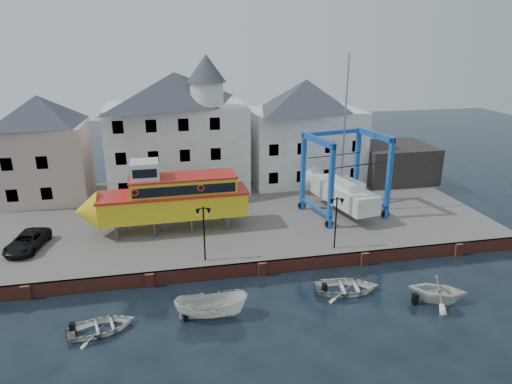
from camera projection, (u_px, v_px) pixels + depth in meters
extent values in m
plane|color=black|center=(262.00, 275.00, 33.40)|extent=(140.00, 140.00, 0.00)
cube|color=#615E5B|center=(237.00, 214.00, 43.44)|extent=(44.00, 22.00, 1.00)
cube|color=brown|center=(262.00, 268.00, 33.35)|extent=(44.00, 0.25, 1.00)
cube|color=brown|center=(26.00, 292.00, 30.15)|extent=(0.60, 0.36, 1.00)
cube|color=brown|center=(150.00, 280.00, 31.67)|extent=(0.60, 0.36, 1.00)
cube|color=brown|center=(262.00, 269.00, 33.20)|extent=(0.60, 0.36, 1.00)
cube|color=brown|center=(364.00, 259.00, 34.72)|extent=(0.60, 0.36, 1.00)
cube|color=brown|center=(458.00, 249.00, 36.24)|extent=(0.60, 0.36, 1.00)
cube|color=tan|center=(46.00, 162.00, 45.13)|extent=(8.00, 7.00, 7.50)
pyramid|color=#33353D|center=(38.00, 110.00, 43.46)|extent=(8.00, 7.00, 2.80)
cube|color=black|center=(12.00, 196.00, 42.14)|extent=(1.00, 0.08, 1.20)
cube|color=black|center=(47.00, 193.00, 42.71)|extent=(1.00, 0.08, 1.20)
cube|color=black|center=(6.00, 164.00, 41.17)|extent=(1.00, 0.08, 1.20)
cube|color=black|center=(42.00, 163.00, 41.74)|extent=(1.00, 0.08, 1.20)
cube|color=silver|center=(178.00, 148.00, 47.82)|extent=(14.00, 8.00, 9.00)
pyramid|color=#33353D|center=(175.00, 88.00, 45.85)|extent=(14.00, 8.00, 3.20)
cube|color=black|center=(124.00, 189.00, 44.04)|extent=(1.00, 0.08, 1.20)
cube|color=black|center=(156.00, 187.00, 44.61)|extent=(1.00, 0.08, 1.20)
cube|color=black|center=(186.00, 185.00, 45.19)|extent=(1.00, 0.08, 1.20)
cube|color=black|center=(217.00, 183.00, 45.76)|extent=(1.00, 0.08, 1.20)
cube|color=black|center=(121.00, 159.00, 43.07)|extent=(1.00, 0.08, 1.20)
cube|color=black|center=(153.00, 157.00, 43.65)|extent=(1.00, 0.08, 1.20)
cube|color=black|center=(185.00, 156.00, 44.22)|extent=(1.00, 0.08, 1.20)
cube|color=black|center=(216.00, 154.00, 44.79)|extent=(1.00, 0.08, 1.20)
cube|color=black|center=(118.00, 127.00, 42.10)|extent=(1.00, 0.08, 1.20)
cube|color=black|center=(151.00, 126.00, 42.68)|extent=(1.00, 0.08, 1.20)
cube|color=black|center=(183.00, 125.00, 43.25)|extent=(1.00, 0.08, 1.20)
cube|color=black|center=(215.00, 124.00, 43.82)|extent=(1.00, 0.08, 1.20)
cylinder|color=silver|center=(207.00, 94.00, 44.33)|extent=(3.20, 3.20, 2.40)
cone|color=#33353D|center=(206.00, 68.00, 43.52)|extent=(3.80, 3.80, 2.60)
cube|color=silver|center=(304.00, 145.00, 51.11)|extent=(12.00, 8.00, 8.00)
pyramid|color=#33353D|center=(306.00, 94.00, 49.30)|extent=(12.00, 8.00, 3.20)
cube|color=black|center=(273.00, 178.00, 47.36)|extent=(1.00, 0.08, 1.20)
cube|color=black|center=(301.00, 176.00, 47.93)|extent=(1.00, 0.08, 1.20)
cube|color=black|center=(328.00, 175.00, 48.50)|extent=(1.00, 0.08, 1.20)
cube|color=black|center=(355.00, 173.00, 49.08)|extent=(1.00, 0.08, 1.20)
cube|color=black|center=(274.00, 150.00, 46.39)|extent=(1.00, 0.08, 1.20)
cube|color=black|center=(302.00, 149.00, 46.96)|extent=(1.00, 0.08, 1.20)
cube|color=black|center=(330.00, 147.00, 47.53)|extent=(1.00, 0.08, 1.20)
cube|color=black|center=(357.00, 146.00, 48.11)|extent=(1.00, 0.08, 1.20)
cube|color=black|center=(393.00, 162.00, 51.81)|extent=(8.00, 7.00, 4.00)
cylinder|color=black|center=(204.00, 235.00, 32.79)|extent=(0.12, 0.12, 4.00)
cube|color=black|center=(203.00, 209.00, 32.12)|extent=(0.90, 0.06, 0.06)
sphere|color=black|center=(203.00, 208.00, 32.10)|extent=(0.16, 0.16, 0.16)
cone|color=black|center=(198.00, 213.00, 32.13)|extent=(0.32, 0.32, 0.45)
sphere|color=silver|center=(198.00, 215.00, 32.19)|extent=(0.18, 0.18, 0.18)
cone|color=black|center=(209.00, 212.00, 32.29)|extent=(0.32, 0.32, 0.45)
sphere|color=silver|center=(209.00, 214.00, 32.34)|extent=(0.18, 0.18, 0.18)
cylinder|color=black|center=(336.00, 224.00, 34.69)|extent=(0.12, 0.12, 4.00)
cube|color=black|center=(337.00, 199.00, 34.03)|extent=(0.90, 0.06, 0.06)
sphere|color=black|center=(337.00, 198.00, 34.00)|extent=(0.16, 0.16, 0.16)
cone|color=black|center=(332.00, 203.00, 34.04)|extent=(0.32, 0.32, 0.45)
sphere|color=silver|center=(332.00, 205.00, 34.10)|extent=(0.18, 0.18, 0.18)
cone|color=black|center=(342.00, 202.00, 34.19)|extent=(0.32, 0.32, 0.45)
sphere|color=silver|center=(342.00, 204.00, 34.25)|extent=(0.18, 0.18, 0.18)
cylinder|color=#59595E|center=(116.00, 233.00, 36.51)|extent=(0.20, 0.20, 1.29)
cylinder|color=#59595E|center=(118.00, 222.00, 38.73)|extent=(0.20, 0.20, 1.29)
cylinder|color=#59595E|center=(155.00, 229.00, 37.14)|extent=(0.20, 0.20, 1.29)
cylinder|color=#59595E|center=(154.00, 219.00, 39.36)|extent=(0.20, 0.20, 1.29)
cylinder|color=#59595E|center=(192.00, 226.00, 37.78)|extent=(0.20, 0.20, 1.29)
cylinder|color=#59595E|center=(189.00, 216.00, 39.99)|extent=(0.20, 0.20, 1.29)
cylinder|color=#59595E|center=(227.00, 223.00, 38.41)|extent=(0.20, 0.20, 1.29)
cylinder|color=#59595E|center=(223.00, 213.00, 40.63)|extent=(0.20, 0.20, 1.29)
cube|color=#59595E|center=(123.00, 227.00, 37.71)|extent=(0.52, 0.44, 1.29)
cube|color=#59595E|center=(165.00, 223.00, 38.43)|extent=(0.52, 0.44, 1.29)
cube|color=#59595E|center=(205.00, 219.00, 39.16)|extent=(0.52, 0.44, 1.29)
cube|color=yellow|center=(174.00, 205.00, 38.10)|extent=(12.08, 3.53, 1.89)
cone|color=yellow|center=(87.00, 211.00, 36.63)|extent=(1.96, 3.30, 3.26)
cube|color=red|center=(173.00, 193.00, 37.77)|extent=(12.34, 3.67, 0.19)
cube|color=yellow|center=(183.00, 185.00, 37.76)|extent=(8.64, 3.11, 1.37)
cube|color=black|center=(185.00, 190.00, 36.37)|extent=(8.23, 0.25, 0.77)
cube|color=black|center=(182.00, 180.00, 39.11)|extent=(8.23, 0.25, 0.77)
cube|color=red|center=(183.00, 177.00, 37.51)|extent=(8.81, 3.20, 0.15)
cube|color=silver|center=(145.00, 171.00, 36.65)|extent=(2.28, 2.28, 1.56)
cube|color=black|center=(145.00, 174.00, 35.57)|extent=(1.87, 0.10, 0.69)
torus|color=red|center=(135.00, 193.00, 35.47)|extent=(0.60, 0.13, 0.60)
torus|color=red|center=(201.00, 188.00, 36.55)|extent=(0.60, 0.13, 0.60)
cube|color=#1648B8|center=(331.00, 187.00, 37.89)|extent=(0.43, 0.43, 7.32)
cylinder|color=black|center=(329.00, 224.00, 38.95)|extent=(0.77, 0.40, 0.73)
cube|color=#1648B8|center=(303.00, 172.00, 42.13)|extent=(0.43, 0.43, 7.32)
cylinder|color=black|center=(302.00, 205.00, 43.19)|extent=(0.77, 0.40, 0.73)
cube|color=#1648B8|center=(389.00, 179.00, 40.07)|extent=(0.43, 0.43, 7.32)
cylinder|color=black|center=(385.00, 214.00, 41.13)|extent=(0.77, 0.40, 0.73)
cube|color=#1648B8|center=(357.00, 165.00, 44.31)|extent=(0.43, 0.43, 7.32)
cylinder|color=black|center=(354.00, 197.00, 45.37)|extent=(0.77, 0.40, 0.73)
cube|color=#1648B8|center=(318.00, 140.00, 38.88)|extent=(1.39, 5.20, 0.51)
cube|color=#1648B8|center=(315.00, 207.00, 40.85)|extent=(1.28, 5.18, 0.22)
cube|color=#1648B8|center=(375.00, 135.00, 41.07)|extent=(1.39, 5.20, 0.51)
cube|color=#1648B8|center=(370.00, 199.00, 43.03)|extent=(1.28, 5.18, 0.22)
cube|color=#1648B8|center=(332.00, 133.00, 42.09)|extent=(6.23, 1.59, 0.37)
cube|color=silver|center=(344.00, 194.00, 41.67)|extent=(3.90, 8.17, 1.67)
cone|color=silver|center=(318.00, 180.00, 45.73)|extent=(2.69, 2.11, 2.41)
cube|color=#59595E|center=(343.00, 206.00, 42.06)|extent=(0.62, 1.90, 0.73)
cube|color=silver|center=(348.00, 184.00, 40.85)|extent=(2.26, 3.41, 0.63)
cylinder|color=#99999E|center=(345.00, 121.00, 40.00)|extent=(0.19, 0.19, 11.51)
cube|color=black|center=(358.00, 165.00, 38.99)|extent=(5.59, 1.23, 0.05)
cube|color=black|center=(334.00, 155.00, 42.27)|extent=(5.59, 1.23, 0.05)
imported|color=black|center=(27.00, 241.00, 34.99)|extent=(2.99, 4.93, 1.28)
imported|color=silver|center=(212.00, 317.00, 28.34)|extent=(4.70, 2.12, 1.76)
imported|color=silver|center=(346.00, 291.00, 31.21)|extent=(4.77, 3.73, 0.90)
imported|color=silver|center=(436.00, 301.00, 30.05)|extent=(4.74, 4.50, 1.96)
imported|color=silver|center=(102.00, 331.00, 27.03)|extent=(4.43, 3.63, 0.80)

